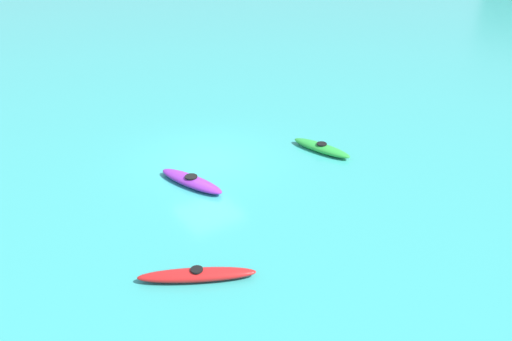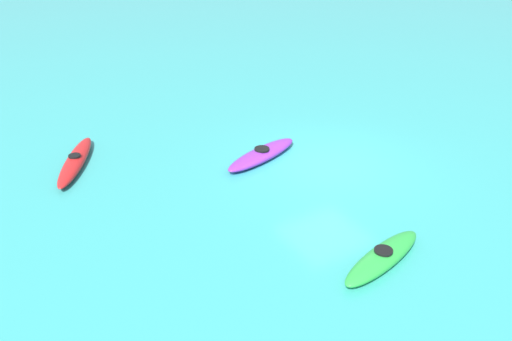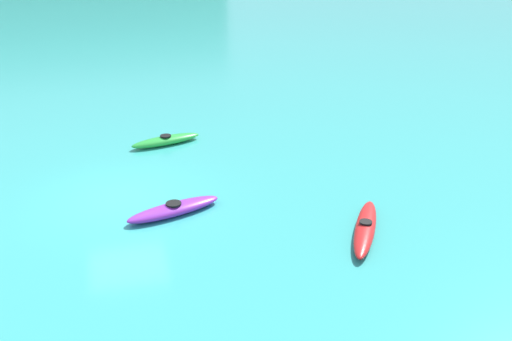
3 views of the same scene
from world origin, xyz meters
name	(u,v)px [view 1 (image 1 of 3)]	position (x,y,z in m)	size (l,w,h in m)	color
ground_plane	(207,160)	(0.00, 0.00, 0.00)	(600.00, 600.00, 0.00)	#38ADA8
kayak_purple	(191,181)	(1.47, -1.46, 0.16)	(3.03, 1.63, 0.37)	purple
kayak_red	(197,275)	(6.49, -3.91, 0.16)	(2.10, 3.22, 0.37)	red
kayak_green	(321,148)	(1.88, 4.39, 0.16)	(2.83, 1.38, 0.37)	green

